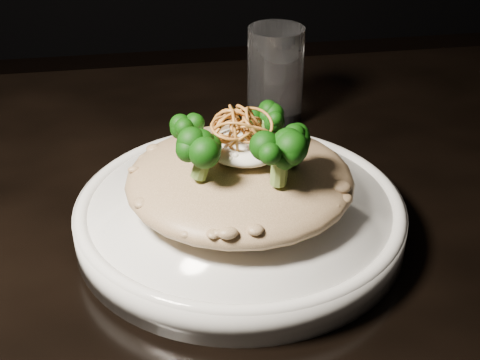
{
  "coord_description": "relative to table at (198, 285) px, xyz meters",
  "views": [
    {
      "loc": [
        -0.04,
        -0.53,
        1.11
      ],
      "look_at": [
        0.04,
        -0.03,
        0.81
      ],
      "focal_mm": 50.0,
      "sensor_mm": 36.0,
      "label": 1
    }
  ],
  "objects": [
    {
      "name": "risotto",
      "position": [
        0.04,
        -0.02,
        0.14
      ],
      "size": [
        0.2,
        0.2,
        0.04
      ],
      "primitive_type": "ellipsoid",
      "color": "brown",
      "rests_on": "plate"
    },
    {
      "name": "cheese",
      "position": [
        0.04,
        -0.02,
        0.17
      ],
      "size": [
        0.07,
        0.07,
        0.02
      ],
      "primitive_type": "ellipsoid",
      "color": "white",
      "rests_on": "risotto"
    },
    {
      "name": "drinking_glass",
      "position": [
        0.12,
        0.19,
        0.14
      ],
      "size": [
        0.08,
        0.08,
        0.12
      ],
      "primitive_type": "cylinder",
      "rotation": [
        0.0,
        0.0,
        -0.22
      ],
      "color": "white",
      "rests_on": "table"
    },
    {
      "name": "broccoli",
      "position": [
        0.04,
        -0.03,
        0.18
      ],
      "size": [
        0.13,
        0.13,
        0.05
      ],
      "primitive_type": null,
      "color": "black",
      "rests_on": "risotto"
    },
    {
      "name": "table",
      "position": [
        0.0,
        0.0,
        0.0
      ],
      "size": [
        1.1,
        0.8,
        0.75
      ],
      "color": "black",
      "rests_on": "ground"
    },
    {
      "name": "shallots",
      "position": [
        0.04,
        -0.03,
        0.19
      ],
      "size": [
        0.05,
        0.05,
        0.03
      ],
      "primitive_type": null,
      "color": "brown",
      "rests_on": "cheese"
    },
    {
      "name": "plate",
      "position": [
        0.04,
        -0.03,
        0.1
      ],
      "size": [
        0.3,
        0.3,
        0.03
      ],
      "primitive_type": "cylinder",
      "color": "silver",
      "rests_on": "table"
    }
  ]
}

